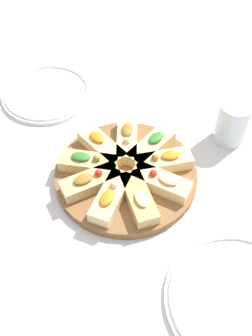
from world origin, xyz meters
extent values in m
plane|color=silver|center=(0.00, 0.00, 0.00)|extent=(3.00, 3.00, 0.00)
cylinder|color=brown|center=(0.00, 0.00, 0.01)|extent=(0.31, 0.31, 0.02)
cube|color=#E5C689|center=(-0.05, 0.06, 0.03)|extent=(0.12, 0.12, 0.03)
ellipsoid|color=olive|center=(-0.06, 0.07, 0.05)|extent=(0.05, 0.05, 0.01)
sphere|color=beige|center=(-0.04, 0.05, 0.05)|extent=(0.02, 0.02, 0.02)
cube|color=#E5C689|center=(-0.08, 0.01, 0.03)|extent=(0.13, 0.06, 0.03)
ellipsoid|color=orange|center=(-0.10, 0.01, 0.05)|extent=(0.04, 0.03, 0.01)
cube|color=#DBB775|center=(-0.07, -0.04, 0.03)|extent=(0.13, 0.11, 0.03)
ellipsoid|color=#2D7A28|center=(-0.08, -0.05, 0.05)|extent=(0.05, 0.04, 0.01)
sphere|color=olive|center=(-0.05, -0.03, 0.05)|extent=(0.02, 0.02, 0.02)
cube|color=#DBB775|center=(-0.03, -0.08, 0.03)|extent=(0.09, 0.13, 0.03)
ellipsoid|color=olive|center=(-0.03, -0.09, 0.05)|extent=(0.04, 0.05, 0.01)
sphere|color=red|center=(-0.02, -0.06, 0.05)|extent=(0.02, 0.02, 0.02)
cube|color=#E5C689|center=(0.03, -0.08, 0.03)|extent=(0.09, 0.13, 0.03)
ellipsoid|color=orange|center=(0.03, -0.09, 0.05)|extent=(0.04, 0.05, 0.01)
sphere|color=beige|center=(0.02, -0.06, 0.05)|extent=(0.02, 0.02, 0.02)
cube|color=tan|center=(0.07, -0.04, 0.03)|extent=(0.13, 0.10, 0.03)
ellipsoid|color=beige|center=(0.08, -0.05, 0.05)|extent=(0.05, 0.04, 0.01)
cube|color=#E5C689|center=(0.08, 0.02, 0.03)|extent=(0.13, 0.08, 0.03)
ellipsoid|color=beige|center=(0.09, 0.02, 0.05)|extent=(0.05, 0.03, 0.01)
sphere|color=red|center=(0.06, 0.02, 0.05)|extent=(0.02, 0.02, 0.02)
cube|color=#E5C689|center=(0.05, 0.07, 0.03)|extent=(0.11, 0.13, 0.03)
ellipsoid|color=orange|center=(0.06, 0.08, 0.05)|extent=(0.04, 0.05, 0.01)
sphere|color=olive|center=(0.04, 0.05, 0.05)|extent=(0.02, 0.02, 0.02)
cube|color=#E5C689|center=(0.00, 0.08, 0.03)|extent=(0.05, 0.13, 0.03)
ellipsoid|color=#2D7A28|center=(0.00, 0.10, 0.05)|extent=(0.03, 0.04, 0.01)
cylinder|color=white|center=(-0.34, 0.06, 0.01)|extent=(0.23, 0.23, 0.01)
torus|color=white|center=(-0.34, 0.06, 0.01)|extent=(0.22, 0.22, 0.01)
cylinder|color=white|center=(0.33, -0.07, 0.01)|extent=(0.26, 0.26, 0.01)
torus|color=white|center=(0.33, -0.07, 0.01)|extent=(0.25, 0.25, 0.01)
cylinder|color=silver|center=(0.10, 0.25, 0.05)|extent=(0.07, 0.07, 0.10)
camera|label=1|loc=(0.36, -0.39, 0.67)|focal=42.00mm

